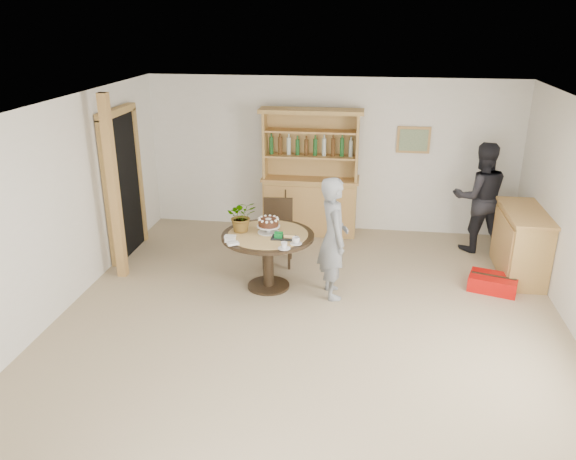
# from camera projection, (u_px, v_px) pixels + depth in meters

# --- Properties ---
(ground) EXTENTS (7.00, 7.00, 0.00)m
(ground) POSITION_uv_depth(u_px,v_px,m) (306.00, 335.00, 6.37)
(ground) COLOR tan
(ground) RESTS_ON ground
(room_shell) EXTENTS (6.04, 7.04, 2.52)m
(room_shell) POSITION_uv_depth(u_px,v_px,m) (308.00, 188.00, 5.75)
(room_shell) COLOR white
(room_shell) RESTS_ON ground
(doorway) EXTENTS (0.13, 1.10, 2.18)m
(doorway) POSITION_uv_depth(u_px,v_px,m) (123.00, 182.00, 8.20)
(doorway) COLOR black
(doorway) RESTS_ON ground
(pine_post) EXTENTS (0.12, 0.12, 2.50)m
(pine_post) POSITION_uv_depth(u_px,v_px,m) (114.00, 189.00, 7.38)
(pine_post) COLOR #B3824B
(pine_post) RESTS_ON ground
(hutch) EXTENTS (1.62, 0.54, 2.04)m
(hutch) POSITION_uv_depth(u_px,v_px,m) (310.00, 192.00, 9.15)
(hutch) COLOR tan
(hutch) RESTS_ON ground
(sideboard) EXTENTS (0.54, 1.26, 0.94)m
(sideboard) POSITION_uv_depth(u_px,v_px,m) (521.00, 243.00, 7.68)
(sideboard) COLOR tan
(sideboard) RESTS_ON ground
(dining_table) EXTENTS (1.20, 1.20, 0.76)m
(dining_table) POSITION_uv_depth(u_px,v_px,m) (268.00, 245.00, 7.28)
(dining_table) COLOR black
(dining_table) RESTS_ON ground
(dining_chair) EXTENTS (0.45, 0.45, 0.95)m
(dining_chair) POSITION_uv_depth(u_px,v_px,m) (278.00, 227.00, 8.07)
(dining_chair) COLOR black
(dining_chair) RESTS_ON ground
(birthday_cake) EXTENTS (0.30, 0.30, 0.20)m
(birthday_cake) POSITION_uv_depth(u_px,v_px,m) (268.00, 224.00, 7.23)
(birthday_cake) COLOR white
(birthday_cake) RESTS_ON dining_table
(flower_vase) EXTENTS (0.47, 0.44, 0.42)m
(flower_vase) POSITION_uv_depth(u_px,v_px,m) (242.00, 216.00, 7.24)
(flower_vase) COLOR #3F7233
(flower_vase) RESTS_ON dining_table
(gift_tray) EXTENTS (0.30, 0.20, 0.08)m
(gift_tray) POSITION_uv_depth(u_px,v_px,m) (283.00, 236.00, 7.07)
(gift_tray) COLOR black
(gift_tray) RESTS_ON dining_table
(coffee_cup_a) EXTENTS (0.15, 0.15, 0.09)m
(coffee_cup_a) POSITION_uv_depth(u_px,v_px,m) (296.00, 241.00, 6.90)
(coffee_cup_a) COLOR silver
(coffee_cup_a) RESTS_ON dining_table
(coffee_cup_b) EXTENTS (0.15, 0.15, 0.08)m
(coffee_cup_b) POSITION_uv_depth(u_px,v_px,m) (284.00, 246.00, 6.76)
(coffee_cup_b) COLOR silver
(coffee_cup_b) RESTS_ON dining_table
(napkins) EXTENTS (0.24, 0.33, 0.03)m
(napkins) POSITION_uv_depth(u_px,v_px,m) (231.00, 240.00, 6.99)
(napkins) COLOR white
(napkins) RESTS_ON dining_table
(teen_boy) EXTENTS (0.52, 0.66, 1.58)m
(teen_boy) POSITION_uv_depth(u_px,v_px,m) (333.00, 238.00, 7.01)
(teen_boy) COLOR gray
(teen_boy) RESTS_ON ground
(adult_person) EXTENTS (0.88, 0.73, 1.68)m
(adult_person) POSITION_uv_depth(u_px,v_px,m) (480.00, 197.00, 8.40)
(adult_person) COLOR black
(adult_person) RESTS_ON ground
(red_suitcase) EXTENTS (0.69, 0.56, 0.21)m
(red_suitcase) POSITION_uv_depth(u_px,v_px,m) (493.00, 283.00, 7.38)
(red_suitcase) COLOR red
(red_suitcase) RESTS_ON ground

